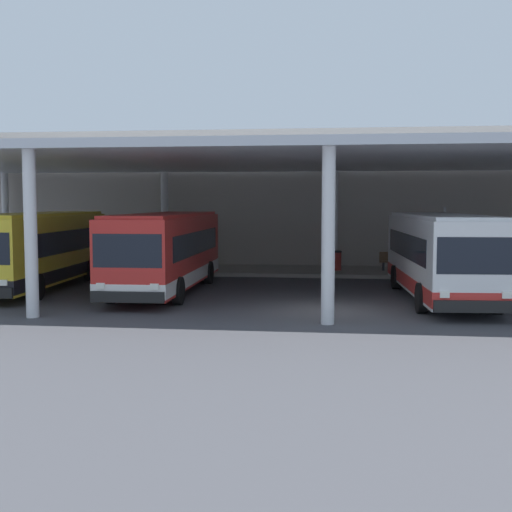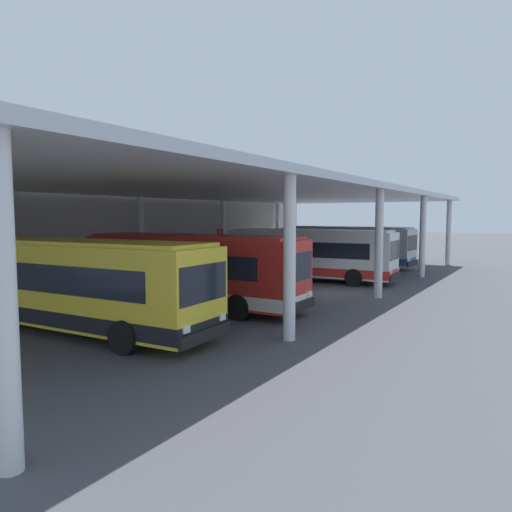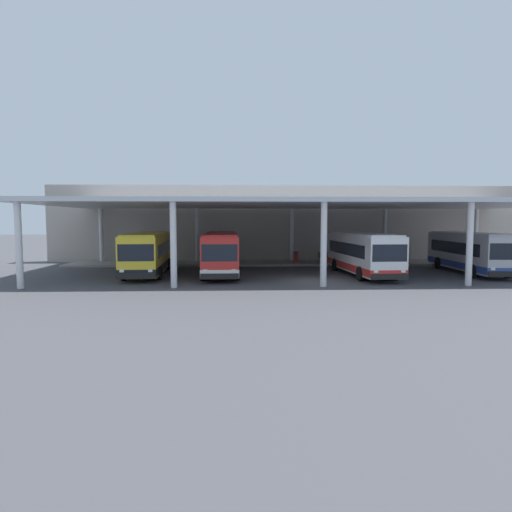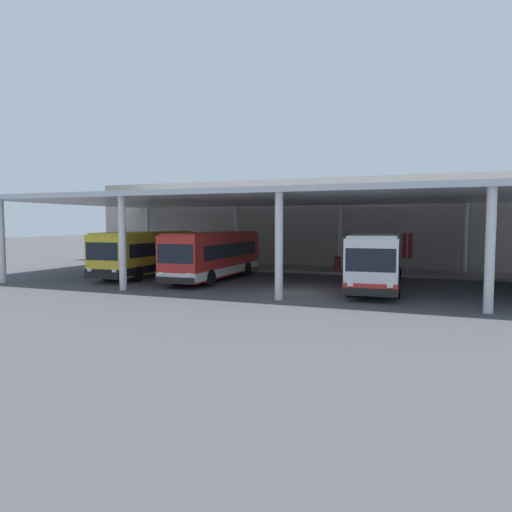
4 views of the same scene
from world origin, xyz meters
The scene contains 11 objects.
ground_plane centered at (0.00, 0.00, 0.00)m, with size 200.00×200.00×0.00m, color #47474C.
platform_kerb centered at (0.00, 11.75, 0.09)m, with size 42.00×4.50×0.18m, color gray.
station_building_facade centered at (0.00, 15.00, 3.79)m, with size 48.00×1.60×7.58m, color #ADA399.
canopy_shelter centered at (0.00, 5.50, 5.29)m, with size 40.00×17.00×5.55m.
bus_nearest_bay centered at (-12.14, 4.08, 1.66)m, with size 3.10×10.65×3.17m.
bus_second_bay centered at (-6.59, 3.75, 1.66)m, with size 2.87×10.58×3.17m.
bus_middle_bay centered at (4.03, 3.13, 1.66)m, with size 3.13×10.66×3.17m.
bus_far_bay centered at (12.86, 4.13, 1.66)m, with size 3.08×10.64×3.17m.
bench_waiting centered at (3.20, 11.82, 0.66)m, with size 1.80×0.45×0.92m.
trash_bin centered at (0.16, 11.57, 0.68)m, with size 0.52×0.52×0.98m.
banner_sign centered at (5.32, 10.94, 1.98)m, with size 0.70×0.12×3.20m.
Camera 3 is at (-5.32, -29.39, 4.13)m, focal length 30.75 mm.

